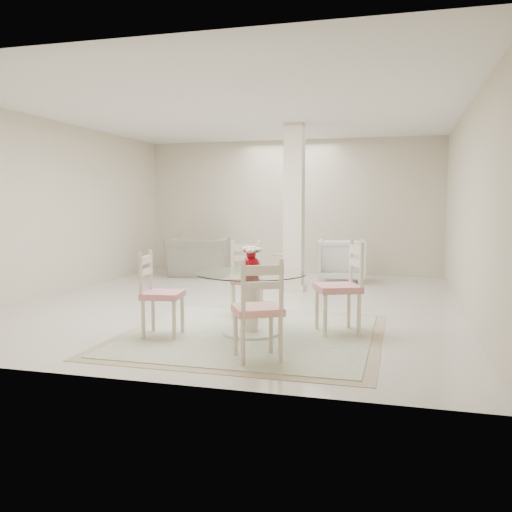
% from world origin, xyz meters
% --- Properties ---
extents(ground, '(7.00, 7.00, 0.00)m').
position_xyz_m(ground, '(0.00, 0.00, 0.00)').
color(ground, beige).
rests_on(ground, ground).
extents(room_shell, '(6.02, 7.02, 2.71)m').
position_xyz_m(room_shell, '(0.00, 0.00, 1.86)').
color(room_shell, beige).
rests_on(room_shell, ground).
extents(column, '(0.30, 0.30, 2.70)m').
position_xyz_m(column, '(0.50, 1.30, 1.35)').
color(column, beige).
rests_on(column, ground).
extents(area_rug, '(2.80, 2.80, 0.02)m').
position_xyz_m(area_rug, '(0.64, -1.79, 0.01)').
color(area_rug, tan).
rests_on(area_rug, ground).
extents(dining_table, '(1.19, 1.19, 0.69)m').
position_xyz_m(dining_table, '(0.64, -1.79, 0.35)').
color(dining_table, beige).
rests_on(dining_table, ground).
extents(red_vase, '(0.22, 0.21, 0.29)m').
position_xyz_m(red_vase, '(0.64, -1.79, 0.83)').
color(red_vase, '#A00410').
rests_on(red_vase, dining_table).
extents(dining_chair_east, '(0.59, 0.59, 1.13)m').
position_xyz_m(dining_chair_east, '(1.60, -1.45, 0.60)').
color(dining_chair_east, '#EFE5C5').
rests_on(dining_chair_east, ground).
extents(dining_chair_north, '(0.54, 0.54, 1.05)m').
position_xyz_m(dining_chair_north, '(0.31, -0.83, 0.55)').
color(dining_chair_north, beige).
rests_on(dining_chair_north, ground).
extents(dining_chair_west, '(0.46, 0.46, 1.02)m').
position_xyz_m(dining_chair_west, '(-0.33, -2.11, 0.54)').
color(dining_chair_west, beige).
rests_on(dining_chair_west, ground).
extents(dining_chair_south, '(0.57, 0.57, 1.05)m').
position_xyz_m(dining_chair_south, '(0.98, -2.75, 0.55)').
color(dining_chair_south, beige).
rests_on(dining_chair_south, ground).
extents(recliner_taupe, '(1.33, 1.21, 0.76)m').
position_xyz_m(recliner_taupe, '(-1.69, 2.63, 0.38)').
color(recliner_taupe, gray).
rests_on(recliner_taupe, ground).
extents(armchair_white, '(0.93, 0.95, 0.78)m').
position_xyz_m(armchair_white, '(1.15, 2.54, 0.39)').
color(armchair_white, white).
rests_on(armchair_white, ground).
extents(side_table, '(0.50, 0.50, 0.52)m').
position_xyz_m(side_table, '(0.20, 2.19, 0.24)').
color(side_table, tan).
rests_on(side_table, ground).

